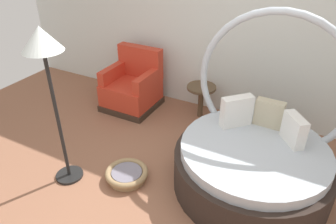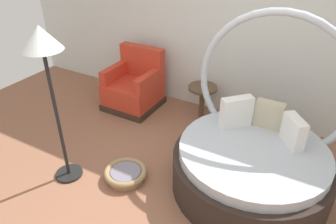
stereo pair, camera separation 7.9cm
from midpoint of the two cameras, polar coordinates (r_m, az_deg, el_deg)
The scene contains 7 objects.
ground_plane at distance 3.55m, azimuth -1.27°, elevation -17.12°, with size 8.00×8.00×0.02m, color #936047.
back_wall at distance 4.66m, azimuth 13.03°, elevation 16.20°, with size 8.00×0.12×3.00m, color silver.
round_daybed at distance 3.71m, azimuth 14.69°, elevation -7.58°, with size 1.75×1.75×1.92m.
red_armchair at distance 5.18m, azimuth -6.77°, elevation 4.41°, with size 0.80×0.80×0.94m.
pet_basket at distance 3.85m, azimuth -8.01°, elevation -11.02°, with size 0.51×0.51×0.13m.
side_table at distance 4.82m, azimuth 5.53°, elevation 3.63°, with size 0.44×0.44×0.52m.
floor_lamp at distance 3.32m, azimuth -21.99°, elevation 9.38°, with size 0.40×0.40×1.82m.
Camera 1 is at (1.14, -2.08, 2.63)m, focal length 33.89 mm.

